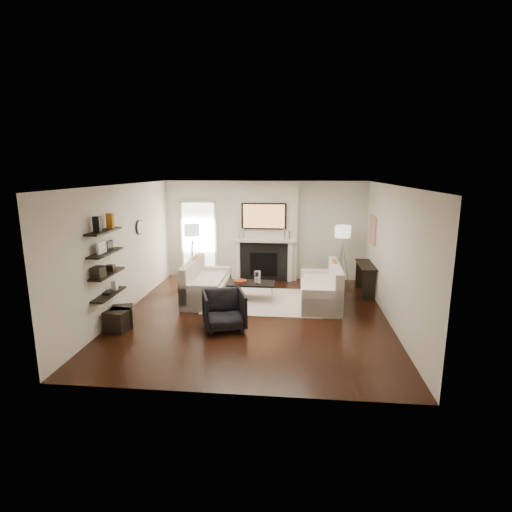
# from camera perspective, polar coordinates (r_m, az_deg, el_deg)

# --- Properties ---
(room_envelope) EXTENTS (6.00, 6.00, 6.00)m
(room_envelope) POSITION_cam_1_polar(r_m,az_deg,el_deg) (8.07, -0.42, 0.48)
(room_envelope) COLOR black
(room_envelope) RESTS_ON ground
(chimney_breast) EXTENTS (1.80, 0.25, 2.70)m
(chimney_breast) POSITION_cam_1_polar(r_m,az_deg,el_deg) (10.89, 1.19, 3.57)
(chimney_breast) COLOR silver
(chimney_breast) RESTS_ON floor
(fireplace_surround) EXTENTS (1.30, 0.02, 1.04)m
(fireplace_surround) POSITION_cam_1_polar(r_m,az_deg,el_deg) (10.92, 1.12, -0.85)
(fireplace_surround) COLOR black
(fireplace_surround) RESTS_ON floor
(firebox) EXTENTS (0.75, 0.02, 0.65)m
(firebox) POSITION_cam_1_polar(r_m,az_deg,el_deg) (10.93, 1.11, -1.21)
(firebox) COLOR black
(firebox) RESTS_ON floor
(mantel_pilaster_l) EXTENTS (0.12, 0.08, 1.10)m
(mantel_pilaster_l) POSITION_cam_1_polar(r_m,az_deg,el_deg) (10.96, -2.65, -0.65)
(mantel_pilaster_l) COLOR white
(mantel_pilaster_l) RESTS_ON floor
(mantel_pilaster_r) EXTENTS (0.12, 0.08, 1.10)m
(mantel_pilaster_r) POSITION_cam_1_polar(r_m,az_deg,el_deg) (10.85, 4.90, -0.82)
(mantel_pilaster_r) COLOR white
(mantel_pilaster_r) RESTS_ON floor
(mantel_shelf) EXTENTS (1.70, 0.18, 0.07)m
(mantel_shelf) POSITION_cam_1_polar(r_m,az_deg,el_deg) (10.75, 1.11, 2.20)
(mantel_shelf) COLOR white
(mantel_shelf) RESTS_ON chimney_breast
(tv_body) EXTENTS (1.20, 0.06, 0.70)m
(tv_body) POSITION_cam_1_polar(r_m,az_deg,el_deg) (10.68, 1.14, 5.72)
(tv_body) COLOR black
(tv_body) RESTS_ON chimney_breast
(tv_screen) EXTENTS (1.10, 0.00, 0.62)m
(tv_screen) POSITION_cam_1_polar(r_m,az_deg,el_deg) (10.64, 1.12, 5.70)
(tv_screen) COLOR #BF723F
(tv_screen) RESTS_ON tv_body
(candlestick_l_tall) EXTENTS (0.04, 0.04, 0.30)m
(candlestick_l_tall) POSITION_cam_1_polar(r_m,az_deg,el_deg) (10.78, -1.80, 3.23)
(candlestick_l_tall) COLOR silver
(candlestick_l_tall) RESTS_ON mantel_shelf
(candlestick_l_short) EXTENTS (0.04, 0.04, 0.24)m
(candlestick_l_short) POSITION_cam_1_polar(r_m,az_deg,el_deg) (10.81, -2.48, 3.08)
(candlestick_l_short) COLOR silver
(candlestick_l_short) RESTS_ON mantel_shelf
(candlestick_r_tall) EXTENTS (0.04, 0.04, 0.30)m
(candlestick_r_tall) POSITION_cam_1_polar(r_m,az_deg,el_deg) (10.70, 4.06, 3.13)
(candlestick_r_tall) COLOR silver
(candlestick_r_tall) RESTS_ON mantel_shelf
(candlestick_r_short) EXTENTS (0.04, 0.04, 0.24)m
(candlestick_r_short) POSITION_cam_1_polar(r_m,az_deg,el_deg) (10.70, 4.75, 2.96)
(candlestick_r_short) COLOR silver
(candlestick_r_short) RESTS_ON mantel_shelf
(hallway_panel) EXTENTS (0.90, 0.02, 2.10)m
(hallway_panel) POSITION_cam_1_polar(r_m,az_deg,el_deg) (11.34, -8.14, 2.25)
(hallway_panel) COLOR white
(hallway_panel) RESTS_ON floor
(door_trim_l) EXTENTS (0.06, 0.06, 2.16)m
(door_trim_l) POSITION_cam_1_polar(r_m,az_deg,el_deg) (11.44, -10.50, 2.26)
(door_trim_l) COLOR white
(door_trim_l) RESTS_ON floor
(door_trim_r) EXTENTS (0.06, 0.06, 2.16)m
(door_trim_r) POSITION_cam_1_polar(r_m,az_deg,el_deg) (11.21, -5.78, 2.20)
(door_trim_r) COLOR white
(door_trim_r) RESTS_ON floor
(door_trim_top) EXTENTS (1.02, 0.06, 0.06)m
(door_trim_top) POSITION_cam_1_polar(r_m,az_deg,el_deg) (11.18, -8.33, 7.69)
(door_trim_top) COLOR white
(door_trim_top) RESTS_ON wall_back
(rug) EXTENTS (2.60, 2.00, 0.01)m
(rug) POSITION_cam_1_polar(r_m,az_deg,el_deg) (9.34, 1.07, -6.43)
(rug) COLOR beige
(rug) RESTS_ON floor
(loveseat_left_base) EXTENTS (0.85, 1.80, 0.42)m
(loveseat_left_base) POSITION_cam_1_polar(r_m,az_deg,el_deg) (9.46, -7.01, -4.97)
(loveseat_left_base) COLOR beige
(loveseat_left_base) RESTS_ON floor
(loveseat_left_back) EXTENTS (0.18, 1.80, 0.80)m
(loveseat_left_back) POSITION_cam_1_polar(r_m,az_deg,el_deg) (9.45, -9.05, -3.05)
(loveseat_left_back) COLOR beige
(loveseat_left_back) RESTS_ON floor
(loveseat_left_arm_n) EXTENTS (0.85, 0.18, 0.60)m
(loveseat_left_arm_n) POSITION_cam_1_polar(r_m,az_deg,el_deg) (8.68, -8.20, -5.97)
(loveseat_left_arm_n) COLOR beige
(loveseat_left_arm_n) RESTS_ON floor
(loveseat_left_arm_s) EXTENTS (0.85, 0.18, 0.60)m
(loveseat_left_arm_s) POSITION_cam_1_polar(r_m,az_deg,el_deg) (10.20, -6.03, -3.15)
(loveseat_left_arm_s) COLOR beige
(loveseat_left_arm_s) RESTS_ON floor
(loveseat_left_cushion) EXTENTS (0.63, 1.44, 0.10)m
(loveseat_left_cushion) POSITION_cam_1_polar(r_m,az_deg,el_deg) (9.38, -6.76, -3.46)
(loveseat_left_cushion) COLOR beige
(loveseat_left_cushion) RESTS_ON loveseat_left_base
(pillow_left_orange) EXTENTS (0.10, 0.42, 0.42)m
(pillow_left_orange) POSITION_cam_1_polar(r_m,az_deg,el_deg) (9.68, -8.64, -1.42)
(pillow_left_orange) COLOR #AD6215
(pillow_left_orange) RESTS_ON loveseat_left_cushion
(pillow_left_charcoal) EXTENTS (0.10, 0.40, 0.40)m
(pillow_left_charcoal) POSITION_cam_1_polar(r_m,az_deg,el_deg) (9.12, -9.56, -2.37)
(pillow_left_charcoal) COLOR black
(pillow_left_charcoal) RESTS_ON loveseat_left_cushion
(loveseat_right_base) EXTENTS (0.85, 1.80, 0.42)m
(loveseat_right_base) POSITION_cam_1_polar(r_m,az_deg,el_deg) (9.19, 9.11, -5.55)
(loveseat_right_base) COLOR beige
(loveseat_right_base) RESTS_ON floor
(loveseat_right_back) EXTENTS (0.18, 1.80, 0.80)m
(loveseat_right_back) POSITION_cam_1_polar(r_m,az_deg,el_deg) (9.13, 11.28, -3.69)
(loveseat_right_back) COLOR beige
(loveseat_right_back) RESTS_ON floor
(loveseat_right_arm_n) EXTENTS (0.85, 0.18, 0.60)m
(loveseat_right_arm_n) POSITION_cam_1_polar(r_m,az_deg,el_deg) (8.39, 9.44, -6.66)
(loveseat_right_arm_n) COLOR beige
(loveseat_right_arm_n) RESTS_ON floor
(loveseat_right_arm_s) EXTENTS (0.85, 0.18, 0.60)m
(loveseat_right_arm_s) POSITION_cam_1_polar(r_m,az_deg,el_deg) (9.94, 8.86, -3.63)
(loveseat_right_arm_s) COLOR beige
(loveseat_right_arm_s) RESTS_ON floor
(loveseat_right_cushion) EXTENTS (0.63, 1.44, 0.10)m
(loveseat_right_cushion) POSITION_cam_1_polar(r_m,az_deg,el_deg) (9.11, 8.85, -3.99)
(loveseat_right_cushion) COLOR beige
(loveseat_right_cushion) RESTS_ON loveseat_right_base
(pillow_right_orange) EXTENTS (0.10, 0.42, 0.42)m
(pillow_right_orange) POSITION_cam_1_polar(r_m,az_deg,el_deg) (9.36, 11.16, -1.99)
(pillow_right_orange) COLOR #AD6215
(pillow_right_orange) RESTS_ON loveseat_right_cushion
(pillow_right_charcoal) EXTENTS (0.10, 0.40, 0.40)m
(pillow_right_charcoal) POSITION_cam_1_polar(r_m,az_deg,el_deg) (8.79, 11.51, -3.01)
(pillow_right_charcoal) COLOR black
(pillow_right_charcoal) RESTS_ON loveseat_right_cushion
(coffee_table) EXTENTS (1.10, 0.55, 0.04)m
(coffee_table) POSITION_cam_1_polar(r_m,az_deg,el_deg) (9.31, -0.73, -3.93)
(coffee_table) COLOR black
(coffee_table) RESTS_ON floor
(coffee_leg_nw) EXTENTS (0.02, 0.02, 0.38)m
(coffee_leg_nw) POSITION_cam_1_polar(r_m,az_deg,el_deg) (9.23, -3.98, -5.47)
(coffee_leg_nw) COLOR silver
(coffee_leg_nw) RESTS_ON floor
(coffee_leg_ne) EXTENTS (0.02, 0.02, 0.38)m
(coffee_leg_ne) POSITION_cam_1_polar(r_m,az_deg,el_deg) (9.13, 2.26, -5.67)
(coffee_leg_ne) COLOR silver
(coffee_leg_ne) RESTS_ON floor
(coffee_leg_sw) EXTENTS (0.02, 0.02, 0.38)m
(coffee_leg_sw) POSITION_cam_1_polar(r_m,az_deg,el_deg) (9.65, -3.54, -4.68)
(coffee_leg_sw) COLOR silver
(coffee_leg_sw) RESTS_ON floor
(coffee_leg_se) EXTENTS (0.02, 0.02, 0.38)m
(coffee_leg_se) POSITION_cam_1_polar(r_m,az_deg,el_deg) (9.54, 2.42, -4.86)
(coffee_leg_se) COLOR silver
(coffee_leg_se) RESTS_ON floor
(hurricane_glass) EXTENTS (0.16, 0.16, 0.27)m
(hurricane_glass) POSITION_cam_1_polar(r_m,az_deg,el_deg) (9.26, 0.19, -3.01)
(hurricane_glass) COLOR white
(hurricane_glass) RESTS_ON coffee_table
(hurricane_candle) EXTENTS (0.09, 0.09, 0.13)m
(hurricane_candle) POSITION_cam_1_polar(r_m,az_deg,el_deg) (9.27, 0.19, -3.39)
(hurricane_candle) COLOR white
(hurricane_candle) RESTS_ON coffee_table
(copper_bowl) EXTENTS (0.30, 0.30, 0.05)m
(copper_bowl) POSITION_cam_1_polar(r_m,az_deg,el_deg) (9.33, -2.26, -3.62)
(copper_bowl) COLOR #BB401F
(copper_bowl) RESTS_ON coffee_table
(armchair) EXTENTS (0.96, 0.93, 0.79)m
(armchair) POSITION_cam_1_polar(r_m,az_deg,el_deg) (7.72, -4.58, -7.47)
(armchair) COLOR black
(armchair) RESTS_ON floor
(lamp_left_post) EXTENTS (0.02, 0.02, 1.20)m
(lamp_left_post) POSITION_cam_1_polar(r_m,az_deg,el_deg) (10.73, -8.99, -0.80)
(lamp_left_post) COLOR silver
(lamp_left_post) RESTS_ON floor
(lamp_left_shade) EXTENTS (0.40, 0.40, 0.30)m
(lamp_left_shade) POSITION_cam_1_polar(r_m,az_deg,el_deg) (10.57, -9.15, 3.69)
(lamp_left_shade) COLOR white
(lamp_left_shade) RESTS_ON lamp_left_post
(lamp_left_leg_a) EXTENTS (0.25, 0.02, 1.23)m
(lamp_left_leg_a) POSITION_cam_1_polar(r_m,az_deg,el_deg) (10.70, -8.42, -0.81)
(lamp_left_leg_a) COLOR silver
(lamp_left_leg_a) RESTS_ON floor
(lamp_left_leg_b) EXTENTS (0.14, 0.22, 1.23)m
(lamp_left_leg_b) POSITION_cam_1_polar(r_m,az_deg,el_deg) (10.83, -9.15, -0.68)
(lamp_left_leg_b) COLOR silver
(lamp_left_leg_b) RESTS_ON floor
(lamp_left_leg_c) EXTENTS (0.14, 0.22, 1.23)m
(lamp_left_leg_c) POSITION_cam_1_polar(r_m,az_deg,el_deg) (10.65, -9.41, -0.91)
(lamp_left_leg_c) COLOR silver
(lamp_left_leg_c) RESTS_ON floor
(lamp_right_post) EXTENTS (0.02, 0.02, 1.20)m
(lamp_right_post) POSITION_cam_1_polar(r_m,az_deg,el_deg) (10.58, 12.09, -1.11)
(lamp_right_post) COLOR silver
(lamp_right_post) RESTS_ON floor
(lamp_right_shade) EXTENTS (0.40, 0.40, 0.30)m
(lamp_right_shade) POSITION_cam_1_polar(r_m,az_deg,el_deg) (10.42, 12.30, 3.45)
(lamp_right_shade) COLOR white
(lamp_right_shade) RESTS_ON lamp_right_post
(lamp_right_leg_a) EXTENTS (0.25, 0.02, 1.23)m
(lamp_right_leg_a) POSITION_cam_1_polar(r_m,az_deg,el_deg) (10.60, 12.69, -1.12)
(lamp_right_leg_a) COLOR silver
(lamp_right_leg_a) RESTS_ON floor
(lamp_right_leg_b) EXTENTS (0.14, 0.22, 1.23)m
(lamp_right_leg_b) POSITION_cam_1_polar(r_m,az_deg,el_deg) (10.67, 11.75, -0.98)
(lamp_right_leg_b) COLOR silver
(lamp_right_leg_b) RESTS_ON floor
(lamp_right_leg_c) EXTENTS (0.14, 0.22, 1.23)m
(lamp_right_leg_c) POSITION_cam_1_polar(r_m,az_deg,el_deg) (10.48, 11.85, -1.22)
(lamp_right_leg_c) COLOR silver
(lamp_right_leg_c) RESTS_ON floor
(console_top) EXTENTS (0.35, 1.20, 0.04)m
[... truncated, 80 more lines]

